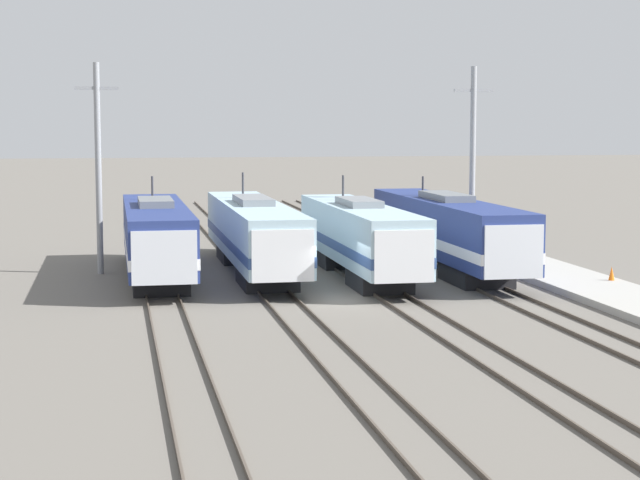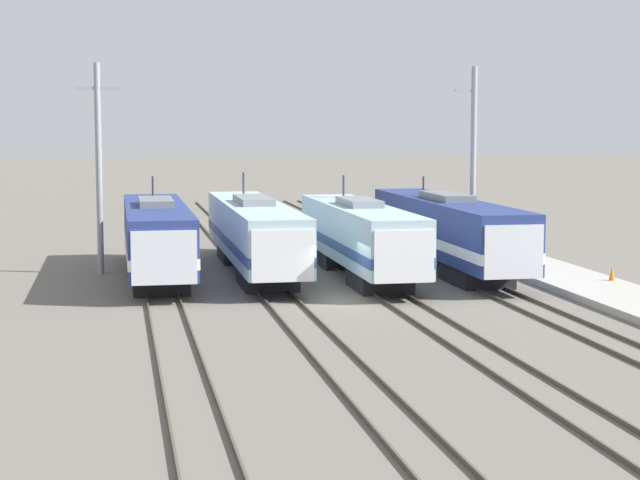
% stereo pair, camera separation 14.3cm
% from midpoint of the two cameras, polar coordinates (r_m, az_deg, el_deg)
% --- Properties ---
extents(ground_plane, '(400.00, 400.00, 0.00)m').
position_cam_midpoint_polar(ground_plane, '(47.16, 1.13, -3.29)').
color(ground_plane, '#666059').
extents(rail_pair_far_left, '(1.51, 120.00, 0.15)m').
position_cam_midpoint_polar(rail_pair_far_left, '(46.20, -8.19, -3.46)').
color(rail_pair_far_left, '#4C4238').
rests_on(rail_pair_far_left, ground_plane).
extents(rail_pair_center_left, '(1.51, 120.00, 0.15)m').
position_cam_midpoint_polar(rail_pair_center_left, '(46.70, -1.93, -3.29)').
color(rail_pair_center_left, '#4C4238').
rests_on(rail_pair_center_left, ground_plane).
extents(rail_pair_center_right, '(1.51, 120.00, 0.15)m').
position_cam_midpoint_polar(rail_pair_center_right, '(47.74, 4.12, -3.09)').
color(rail_pair_center_right, '#4C4238').
rests_on(rail_pair_center_right, ground_plane).
extents(rail_pair_far_right, '(1.51, 120.00, 0.15)m').
position_cam_midpoint_polar(rail_pair_far_right, '(49.28, 9.85, -2.88)').
color(rail_pair_far_right, '#4C4238').
rests_on(rail_pair_far_right, ground_plane).
extents(locomotive_far_left, '(3.07, 17.66, 4.97)m').
position_cam_midpoint_polar(locomotive_far_left, '(54.17, -8.63, 0.11)').
color(locomotive_far_left, black).
rests_on(locomotive_far_left, ground_plane).
extents(locomotive_center_left, '(3.03, 19.93, 5.07)m').
position_cam_midpoint_polar(locomotive_center_left, '(55.50, -3.41, 0.30)').
color(locomotive_center_left, '#232326').
rests_on(locomotive_center_left, ground_plane).
extents(locomotive_center_right, '(2.94, 17.39, 5.01)m').
position_cam_midpoint_polar(locomotive_center_right, '(53.88, 2.31, 0.13)').
color(locomotive_center_right, '#232326').
rests_on(locomotive_center_right, ground_plane).
extents(locomotive_far_right, '(3.01, 19.80, 4.80)m').
position_cam_midpoint_polar(locomotive_far_right, '(56.67, 6.98, 0.45)').
color(locomotive_far_right, black).
rests_on(locomotive_far_right, ground_plane).
extents(catenary_tower_left, '(2.23, 0.32, 10.91)m').
position_cam_midpoint_polar(catenary_tower_left, '(56.44, -11.65, 3.93)').
color(catenary_tower_left, gray).
rests_on(catenary_tower_left, ground_plane).
extents(catenary_tower_right, '(2.23, 0.32, 10.91)m').
position_cam_midpoint_polar(catenary_tower_right, '(59.70, 8.24, 4.12)').
color(catenary_tower_right, gray).
rests_on(catenary_tower_right, ground_plane).
extents(platform, '(4.00, 120.00, 0.32)m').
position_cam_midpoint_polar(platform, '(51.08, 14.73, -2.57)').
color(platform, '#A8A59E').
rests_on(platform, ground_plane).
extents(traffic_cone, '(0.30, 0.30, 0.67)m').
position_cam_midpoint_polar(traffic_cone, '(53.01, 15.38, -1.73)').
color(traffic_cone, orange).
rests_on(traffic_cone, platform).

